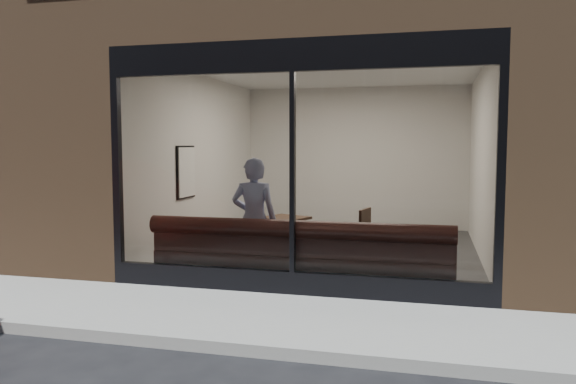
% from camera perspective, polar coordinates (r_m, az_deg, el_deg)
% --- Properties ---
extents(ground, '(120.00, 120.00, 0.00)m').
position_cam_1_polar(ground, '(5.38, -4.97, -15.92)').
color(ground, black).
rests_on(ground, ground).
extents(sidewalk_near, '(40.00, 2.00, 0.01)m').
position_cam_1_polar(sidewalk_near, '(6.28, -1.89, -12.77)').
color(sidewalk_near, gray).
rests_on(sidewalk_near, ground).
extents(kerb_near, '(40.00, 0.10, 0.12)m').
position_cam_1_polar(kerb_near, '(5.31, -5.16, -15.50)').
color(kerb_near, gray).
rests_on(kerb_near, ground).
extents(host_building_pier_left, '(2.50, 12.00, 3.20)m').
position_cam_1_polar(host_building_pier_left, '(13.85, -8.77, 3.53)').
color(host_building_pier_left, brown).
rests_on(host_building_pier_left, ground).
extents(host_building_pier_right, '(2.50, 12.00, 3.20)m').
position_cam_1_polar(host_building_pier_right, '(12.92, 23.58, 3.09)').
color(host_building_pier_right, brown).
rests_on(host_building_pier_right, ground).
extents(host_building_backfill, '(5.00, 6.00, 3.20)m').
position_cam_1_polar(host_building_backfill, '(15.84, 8.24, 3.70)').
color(host_building_backfill, brown).
rests_on(host_building_backfill, ground).
extents(cafe_floor, '(6.00, 6.00, 0.00)m').
position_cam_1_polar(cafe_floor, '(10.07, 4.50, -5.96)').
color(cafe_floor, '#2D2D30').
rests_on(cafe_floor, ground).
extents(cafe_ceiling, '(6.00, 6.00, 0.00)m').
position_cam_1_polar(cafe_ceiling, '(9.97, 4.62, 12.24)').
color(cafe_ceiling, white).
rests_on(cafe_ceiling, host_building_upper).
extents(cafe_wall_back, '(5.00, 0.00, 5.00)m').
position_cam_1_polar(cafe_wall_back, '(12.85, 6.82, 3.46)').
color(cafe_wall_back, silver).
rests_on(cafe_wall_back, ground).
extents(cafe_wall_left, '(0.00, 6.00, 6.00)m').
position_cam_1_polar(cafe_wall_left, '(10.60, -8.85, 3.14)').
color(cafe_wall_left, silver).
rests_on(cafe_wall_left, ground).
extents(cafe_wall_right, '(0.00, 6.00, 6.00)m').
position_cam_1_polar(cafe_wall_right, '(9.78, 19.10, 2.80)').
color(cafe_wall_right, silver).
rests_on(cafe_wall_right, ground).
extents(storefront_kick, '(5.00, 0.10, 0.30)m').
position_cam_1_polar(storefront_kick, '(7.21, 0.46, -9.24)').
color(storefront_kick, black).
rests_on(storefront_kick, ground).
extents(storefront_header, '(5.00, 0.10, 0.40)m').
position_cam_1_polar(storefront_header, '(7.08, 0.48, 13.74)').
color(storefront_header, black).
rests_on(storefront_header, host_building_upper).
extents(storefront_mullion, '(0.06, 0.10, 2.50)m').
position_cam_1_polar(storefront_mullion, '(7.01, 0.47, 1.94)').
color(storefront_mullion, black).
rests_on(storefront_mullion, storefront_kick).
extents(storefront_glass, '(4.80, 0.00, 4.80)m').
position_cam_1_polar(storefront_glass, '(6.98, 0.41, 1.93)').
color(storefront_glass, white).
rests_on(storefront_glass, storefront_kick).
extents(banquette, '(4.00, 0.55, 0.45)m').
position_cam_1_polar(banquette, '(7.58, 1.19, -7.97)').
color(banquette, black).
rests_on(banquette, cafe_floor).
extents(person, '(0.68, 0.49, 1.73)m').
position_cam_1_polar(person, '(7.84, -3.46, -2.80)').
color(person, '#9CA6D5').
rests_on(person, cafe_floor).
extents(cafe_table_left, '(0.82, 0.82, 0.04)m').
position_cam_1_polar(cafe_table_left, '(8.89, -0.35, -2.68)').
color(cafe_table_left, black).
rests_on(cafe_table_left, cafe_floor).
extents(cafe_table_right, '(0.76, 0.76, 0.04)m').
position_cam_1_polar(cafe_table_right, '(7.83, 13.73, -3.85)').
color(cafe_table_right, black).
rests_on(cafe_table_right, cafe_floor).
extents(cafe_chair_left, '(0.48, 0.48, 0.04)m').
position_cam_1_polar(cafe_chair_left, '(9.71, -4.13, -5.03)').
color(cafe_chair_left, black).
rests_on(cafe_chair_left, cafe_floor).
extents(cafe_chair_right, '(0.56, 0.56, 0.04)m').
position_cam_1_polar(cafe_chair_right, '(8.60, 6.58, -6.35)').
color(cafe_chair_right, black).
rests_on(cafe_chair_right, cafe_floor).
extents(wall_poster, '(0.02, 0.64, 0.86)m').
position_cam_1_polar(wall_poster, '(9.93, -10.25, 2.01)').
color(wall_poster, white).
rests_on(wall_poster, cafe_wall_left).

